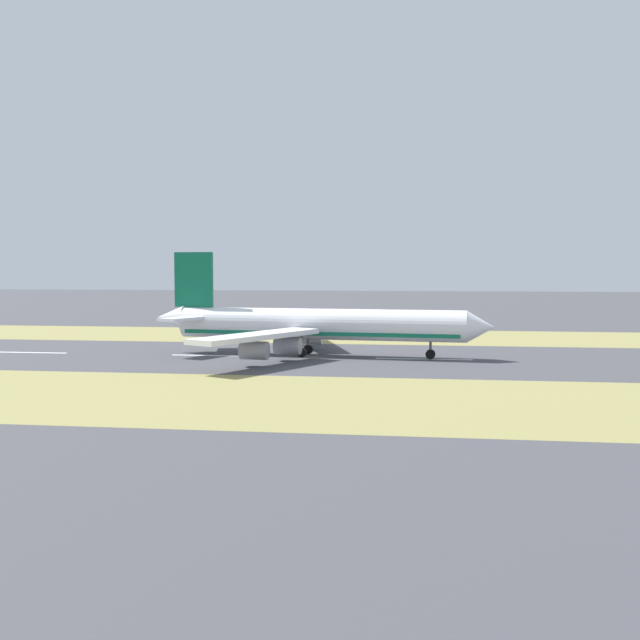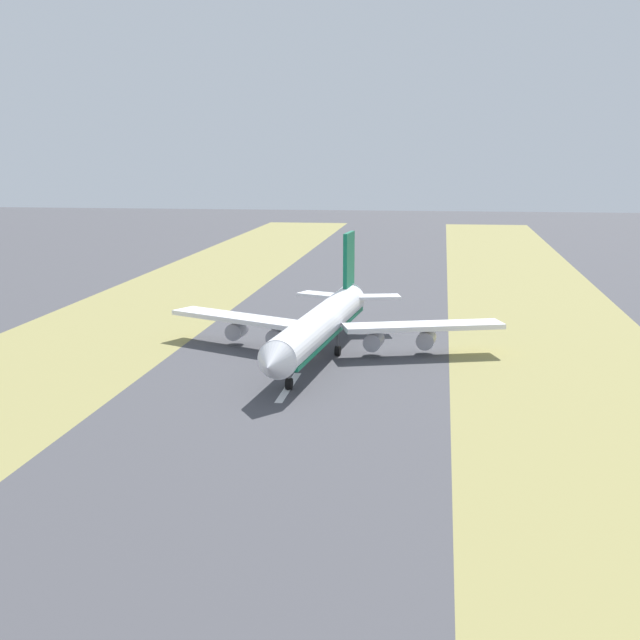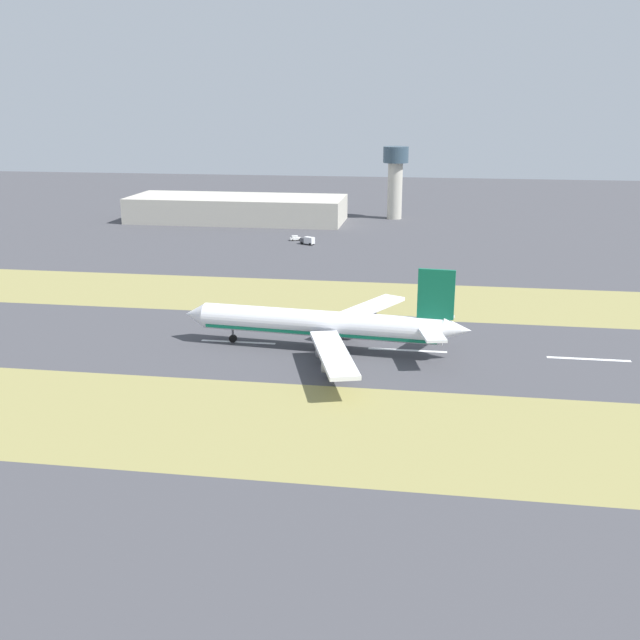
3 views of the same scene
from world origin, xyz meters
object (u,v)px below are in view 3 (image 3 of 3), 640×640
airplane_main_jet (328,325)px  service_truck (308,240)px  control_tower (395,175)px  terminal_building (237,209)px  apron_car (295,238)px

airplane_main_jet → service_truck: 130.30m
control_tower → service_truck: 81.20m
terminal_building → apron_car: size_ratio=21.13×
airplane_main_jet → service_truck: (127.50, 26.49, -4.36)m
terminal_building → service_truck: bearing=-141.5°
airplane_main_jet → terminal_building: airplane_main_jet is taller
service_truck → apron_car: service_truck is taller
airplane_main_jet → control_tower: 201.04m
control_tower → apron_car: size_ratio=7.17×
control_tower → service_truck: bearing=157.7°
airplane_main_jet → control_tower: size_ratio=1.97×
control_tower → service_truck: size_ratio=5.41×
terminal_building → control_tower: control_tower is taller
service_truck → terminal_building: bearing=38.5°
service_truck → apron_car: bearing=39.3°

